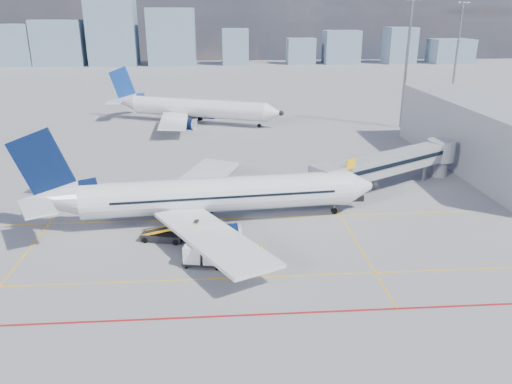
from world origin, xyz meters
TOP-DOWN VIEW (x-y plane):
  - ground at (0.00, 0.00)m, footprint 420.00×420.00m
  - apron_markings at (-0.58, -3.91)m, footprint 90.00×35.12m
  - jet_bridge at (23.51, 16.91)m, footprint 23.55×15.78m
  - terminal_block at (39.95, 26.00)m, footprint 10.00×42.00m
  - floodlight_mast_ne at (38.00, 55.00)m, footprint 3.20×0.61m
  - floodlight_mast_far at (65.00, 90.00)m, footprint 3.20×0.61m
  - distant_skyline at (-20.81, 190.00)m, footprint 241.69×15.86m
  - main_aircraft at (-2.10, 7.25)m, footprint 41.04×35.71m
  - second_aircraft at (-6.07, 62.58)m, footprint 38.87×32.88m
  - baggage_tug at (1.29, 0.23)m, footprint 2.29×1.82m
  - cargo_dolly at (-2.05, -3.38)m, footprint 4.05×2.37m
  - belt_loader at (-6.36, 2.40)m, footprint 6.37×2.73m
  - ramp_worker at (3.62, -2.50)m, footprint 0.43×0.62m

SIDE VIEW (x-z plane):
  - ground at x=0.00m, z-range 0.00..0.00m
  - apron_markings at x=-0.58m, z-range 0.00..0.01m
  - belt_loader at x=-6.36m, z-range -0.62..1.94m
  - baggage_tug at x=1.29m, z-range -0.03..1.38m
  - ramp_worker at x=3.62m, z-range 0.00..1.64m
  - cargo_dolly at x=-2.05m, z-range 0.10..2.19m
  - main_aircraft at x=-2.10m, z-range -2.77..9.21m
  - second_aircraft at x=-6.07m, z-range -2.72..9.16m
  - jet_bridge at x=23.51m, z-range 0.59..6.89m
  - terminal_block at x=39.95m, z-range 0.00..10.00m
  - distant_skyline at x=-20.81m, z-range -5.06..26.68m
  - floodlight_mast_ne at x=38.00m, z-range 0.86..26.31m
  - floodlight_mast_far at x=65.00m, z-range 0.86..26.31m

